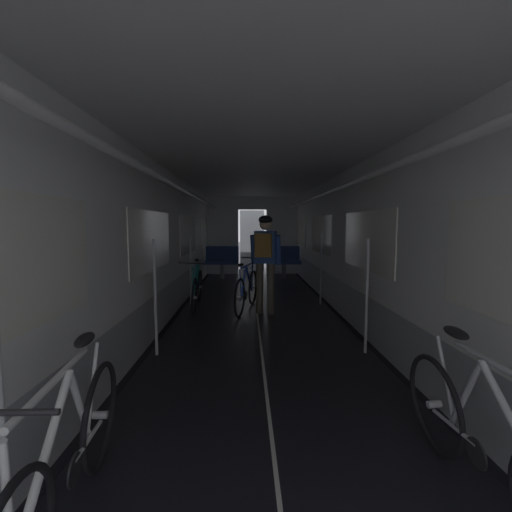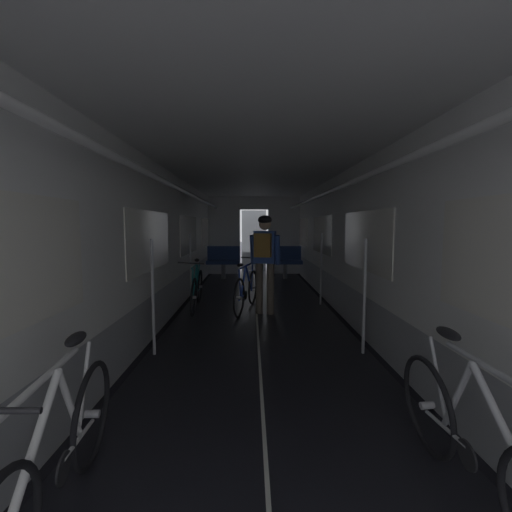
% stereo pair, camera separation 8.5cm
% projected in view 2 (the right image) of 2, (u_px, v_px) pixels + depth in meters
% --- Properties ---
extents(ground_plane, '(60.00, 60.00, 0.00)m').
position_uv_depth(ground_plane, '(267.00, 480.00, 2.12)').
color(ground_plane, black).
extents(train_car_shell, '(3.14, 12.34, 2.57)m').
position_uv_depth(train_car_shell, '(257.00, 217.00, 5.56)').
color(train_car_shell, black).
rests_on(train_car_shell, ground).
extents(bench_seat_far_left, '(0.98, 0.51, 0.95)m').
position_uv_depth(bench_seat_far_left, '(223.00, 259.00, 10.10)').
color(bench_seat_far_left, gray).
rests_on(bench_seat_far_left, ground).
extents(bench_seat_far_right, '(0.98, 0.51, 0.95)m').
position_uv_depth(bench_seat_far_right, '(285.00, 259.00, 10.13)').
color(bench_seat_far_right, gray).
rests_on(bench_seat_far_right, ground).
extents(bicycle_white, '(0.44, 1.69, 0.94)m').
position_uv_depth(bicycle_white, '(57.00, 458.00, 1.76)').
color(bicycle_white, black).
rests_on(bicycle_white, ground).
extents(bicycle_teal, '(0.44, 1.69, 0.94)m').
position_uv_depth(bicycle_teal, '(197.00, 289.00, 6.41)').
color(bicycle_teal, black).
rests_on(bicycle_teal, ground).
extents(bicycle_silver, '(0.44, 1.69, 0.95)m').
position_uv_depth(bicycle_silver, '(475.00, 445.00, 1.86)').
color(bicycle_silver, black).
rests_on(bicycle_silver, ground).
extents(person_cyclist_aisle, '(0.56, 0.45, 1.73)m').
position_uv_depth(person_cyclist_aisle, '(265.00, 253.00, 6.01)').
color(person_cyclist_aisle, brown).
rests_on(person_cyclist_aisle, ground).
extents(bicycle_blue_in_aisle, '(0.54, 1.66, 0.94)m').
position_uv_depth(bicycle_blue_in_aisle, '(246.00, 290.00, 6.33)').
color(bicycle_blue_in_aisle, black).
rests_on(bicycle_blue_in_aisle, ground).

